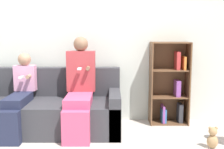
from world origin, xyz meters
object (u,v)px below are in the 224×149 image
at_px(teddy_bear, 213,138).
at_px(bookshelf, 171,86).
at_px(couch, 51,110).
at_px(adult_seated, 80,85).
at_px(child_seated, 20,94).

bearing_deg(teddy_bear, bookshelf, 107.77).
relative_size(couch, bookshelf, 1.61).
xyz_separation_m(adult_seated, child_seated, (-0.79, -0.06, -0.11)).
relative_size(adult_seated, teddy_bear, 4.89).
xyz_separation_m(adult_seated, teddy_bear, (1.60, -0.55, -0.52)).
relative_size(child_seated, bookshelf, 0.88).
bearing_deg(couch, adult_seated, -13.03).
xyz_separation_m(child_seated, teddy_bear, (2.39, -0.49, -0.41)).
distance_m(bookshelf, teddy_bear, 1.10).
height_order(adult_seated, child_seated, adult_seated).
xyz_separation_m(couch, adult_seated, (0.43, -0.10, 0.37)).
xyz_separation_m(couch, child_seated, (-0.36, -0.16, 0.25)).
bearing_deg(teddy_bear, child_seated, 168.32).
distance_m(child_seated, bookshelf, 2.14).
height_order(couch, bookshelf, bookshelf).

